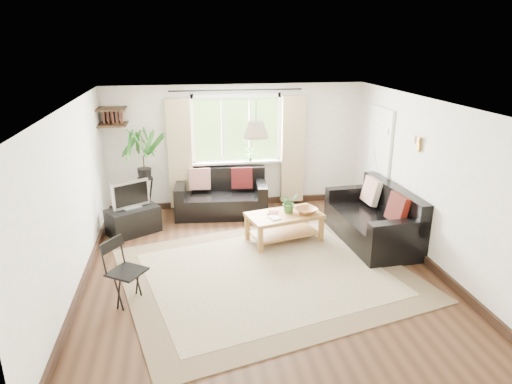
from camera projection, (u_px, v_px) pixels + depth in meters
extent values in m
plane|color=black|center=(260.00, 268.00, 6.72)|extent=(5.50, 5.50, 0.00)
plane|color=white|center=(261.00, 104.00, 5.95)|extent=(5.50, 5.50, 0.00)
cube|color=beige|center=(236.00, 147.00, 8.91)|extent=(5.00, 0.02, 2.40)
cube|color=beige|center=(318.00, 295.00, 3.77)|extent=(5.00, 0.02, 2.40)
cube|color=beige|center=(72.00, 201.00, 5.95)|extent=(0.02, 5.50, 2.40)
cube|color=beige|center=(427.00, 182.00, 6.72)|extent=(0.02, 5.50, 2.40)
cube|color=beige|center=(267.00, 274.00, 6.54)|extent=(4.58, 4.18, 0.02)
cube|color=silver|center=(377.00, 165.00, 8.37)|extent=(0.06, 0.96, 2.06)
imported|color=#316026|center=(289.00, 202.00, 7.49)|extent=(0.39, 0.37, 0.33)
imported|color=brown|center=(306.00, 211.00, 7.48)|extent=(0.45, 0.45, 0.09)
imported|color=white|center=(270.00, 218.00, 7.25)|extent=(0.22, 0.25, 0.02)
imported|color=brown|center=(268.00, 213.00, 7.48)|extent=(0.22, 0.26, 0.02)
cube|color=black|center=(133.00, 221.00, 7.86)|extent=(0.97, 0.85, 0.46)
imported|color=#2D6023|center=(250.00, 154.00, 8.88)|extent=(0.14, 0.10, 0.27)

